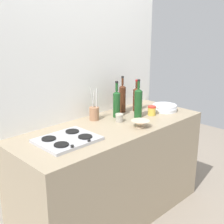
{
  "coord_description": "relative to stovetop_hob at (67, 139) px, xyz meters",
  "views": [
    {
      "loc": [
        -1.73,
        -1.75,
        1.77
      ],
      "look_at": [
        0.0,
        0.0,
        1.02
      ],
      "focal_mm": 48.26,
      "sensor_mm": 36.0,
      "label": 1
    }
  ],
  "objects": [
    {
      "name": "counter_block",
      "position": [
        0.5,
        0.02,
        -0.46
      ],
      "size": [
        1.8,
        0.7,
        0.9
      ],
      "primitive_type": "cube",
      "color": "tan",
      "rests_on": "ground"
    },
    {
      "name": "wine_bottle_rightmost",
      "position": [
        0.83,
        0.01,
        0.13
      ],
      "size": [
        0.07,
        0.07,
        0.36
      ],
      "color": "#19471E",
      "rests_on": "counter_block"
    },
    {
      "name": "stovetop_hob",
      "position": [
        0.0,
        0.0,
        0.0
      ],
      "size": [
        0.44,
        0.35,
        0.04
      ],
      "color": "#B2B2B7",
      "rests_on": "counter_block"
    },
    {
      "name": "mixing_bowl",
      "position": [
        0.63,
        -0.18,
        0.02
      ],
      "size": [
        0.16,
        0.16,
        0.06
      ],
      "color": "beige",
      "rests_on": "counter_block"
    },
    {
      "name": "utensil_crock",
      "position": [
        0.49,
        0.24,
        0.05
      ],
      "size": [
        0.09,
        0.09,
        0.32
      ],
      "color": "#996B4C",
      "rests_on": "counter_block"
    },
    {
      "name": "plate_stack",
      "position": [
        1.18,
        -0.04,
        0.02
      ],
      "size": [
        0.24,
        0.24,
        0.06
      ],
      "color": "white",
      "rests_on": "counter_block"
    },
    {
      "name": "wine_bottle_leftmost",
      "position": [
        0.69,
        0.16,
        0.12
      ],
      "size": [
        0.07,
        0.07,
        0.34
      ],
      "color": "#19471E",
      "rests_on": "counter_block"
    },
    {
      "name": "wine_bottle_mid_left",
      "position": [
        0.85,
        0.23,
        0.13
      ],
      "size": [
        0.07,
        0.07,
        0.36
      ],
      "color": "#472314",
      "rests_on": "counter_block"
    },
    {
      "name": "condiment_jar_rear",
      "position": [
        0.97,
        -0.04,
        0.03
      ],
      "size": [
        0.08,
        0.08,
        0.09
      ],
      "color": "gold",
      "rests_on": "counter_block"
    },
    {
      "name": "condiment_jar_front",
      "position": [
        0.61,
        0.04,
        0.02
      ],
      "size": [
        0.07,
        0.07,
        0.07
      ],
      "color": "#9E998C",
      "rests_on": "counter_block"
    },
    {
      "name": "wine_bottle_mid_right",
      "position": [
        0.98,
        0.17,
        0.11
      ],
      "size": [
        0.07,
        0.07,
        0.32
      ],
      "color": "#472314",
      "rests_on": "counter_block"
    },
    {
      "name": "backsplash_panel",
      "position": [
        0.5,
        0.4,
        0.3
      ],
      "size": [
        1.9,
        0.06,
        2.42
      ],
      "primitive_type": "cube",
      "color": "white",
      "rests_on": "ground"
    },
    {
      "name": "ground_plane",
      "position": [
        0.5,
        0.02,
        -0.91
      ],
      "size": [
        6.0,
        6.0,
        0.0
      ],
      "primitive_type": "plane",
      "color": "gray",
      "rests_on": "ground"
    }
  ]
}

